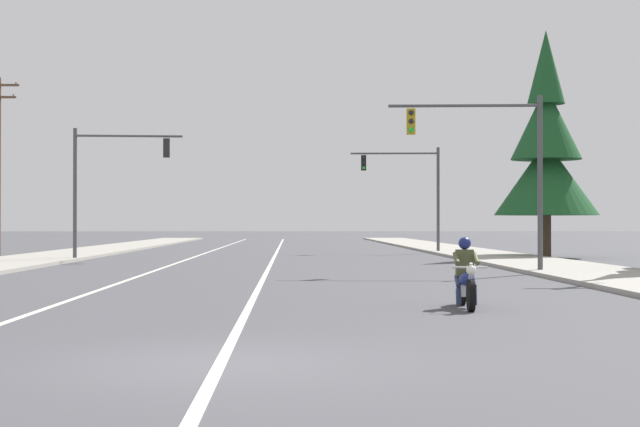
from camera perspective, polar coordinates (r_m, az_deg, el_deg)
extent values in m
plane|color=#47474C|center=(12.14, -5.94, -8.84)|extent=(400.00, 400.00, 0.00)
cube|color=beige|center=(57.01, -2.61, -2.34)|extent=(0.16, 100.00, 0.01)
cube|color=beige|center=(57.23, -6.75, -2.33)|extent=(0.16, 100.00, 0.01)
cube|color=#9E998E|center=(53.00, 9.43, -2.39)|extent=(4.40, 110.00, 0.14)
cube|color=#9E998E|center=(53.37, -14.72, -2.37)|extent=(4.40, 110.00, 0.14)
cylinder|color=black|center=(19.26, 8.92, -4.82)|extent=(0.16, 0.65, 0.64)
cylinder|color=black|center=(20.80, 8.40, -4.51)|extent=(0.16, 0.65, 0.64)
cylinder|color=silver|center=(19.34, 8.89, -3.87)|extent=(0.09, 0.33, 0.68)
sphere|color=white|center=(19.18, 8.94, -3.34)|extent=(0.20, 0.20, 0.20)
cylinder|color=silver|center=(19.38, 8.87, -3.16)|extent=(0.70, 0.09, 0.04)
ellipsoid|color=navy|center=(19.89, 8.69, -3.88)|extent=(0.35, 0.58, 0.28)
cube|color=silver|center=(20.03, 8.65, -4.51)|extent=(0.27, 0.45, 0.24)
cube|color=black|center=(20.33, 8.55, -3.98)|extent=(0.31, 0.54, 0.12)
cube|color=navy|center=(20.73, 8.42, -3.69)|extent=(0.22, 0.37, 0.08)
cylinder|color=silver|center=(20.41, 8.13, -4.64)|extent=(0.11, 0.55, 0.08)
cube|color=#4C512D|center=(20.28, 8.56, -2.91)|extent=(0.37, 0.26, 0.56)
sphere|color=navy|center=(20.24, 8.56, -1.75)|extent=(0.26, 0.26, 0.26)
cylinder|color=navy|center=(20.17, 9.00, -4.00)|extent=(0.17, 0.45, 0.30)
cylinder|color=navy|center=(20.02, 9.12, -4.89)|extent=(0.12, 0.16, 0.35)
cylinder|color=#4C512D|center=(20.04, 9.21, -2.65)|extent=(0.13, 0.53, 0.27)
cylinder|color=navy|center=(20.14, 8.21, -4.01)|extent=(0.17, 0.45, 0.30)
cylinder|color=navy|center=(19.98, 8.21, -4.90)|extent=(0.12, 0.16, 0.35)
cylinder|color=#4C512D|center=(19.99, 8.07, -2.66)|extent=(0.13, 0.53, 0.27)
cylinder|color=#47474C|center=(34.28, 12.90, 1.69)|extent=(0.18, 0.18, 6.20)
cylinder|color=#47474C|center=(34.11, 8.51, 6.33)|extent=(5.26, 0.46, 0.11)
cube|color=#B79319|center=(33.90, 5.40, 5.44)|extent=(0.32, 0.26, 0.90)
sphere|color=black|center=(33.77, 5.42, 5.97)|extent=(0.18, 0.18, 0.18)
sphere|color=black|center=(33.74, 5.42, 5.46)|extent=(0.18, 0.18, 0.18)
sphere|color=green|center=(33.71, 5.42, 4.96)|extent=(0.18, 0.18, 0.18)
cylinder|color=#47474C|center=(46.38, -14.30, 1.10)|extent=(0.18, 0.18, 6.20)
cylinder|color=#47474C|center=(46.19, -11.24, 4.52)|extent=(4.98, 0.38, 0.11)
cube|color=black|center=(45.99, -9.07, 3.85)|extent=(0.31, 0.26, 0.90)
sphere|color=black|center=(46.17, -9.06, 4.21)|extent=(0.18, 0.18, 0.18)
sphere|color=black|center=(46.14, -9.06, 3.84)|extent=(0.18, 0.18, 0.18)
sphere|color=green|center=(46.12, -9.06, 3.47)|extent=(0.18, 0.18, 0.18)
cylinder|color=#47474C|center=(56.69, 7.01, 0.79)|extent=(0.18, 0.18, 6.20)
cylinder|color=#47474C|center=(56.65, 4.42, 3.57)|extent=(5.12, 0.43, 0.11)
cube|color=black|center=(56.56, 2.60, 3.02)|extent=(0.31, 0.26, 0.90)
sphere|color=black|center=(56.43, 2.60, 3.33)|extent=(0.18, 0.18, 0.18)
sphere|color=black|center=(56.41, 2.60, 3.03)|extent=(0.18, 0.18, 0.18)
sphere|color=green|center=(56.39, 2.60, 2.72)|extent=(0.18, 0.18, 0.18)
cylinder|color=slate|center=(54.71, -17.56, 7.36)|extent=(0.08, 0.08, 0.12)
cylinder|color=slate|center=(54.67, -17.70, 6.68)|extent=(0.08, 0.08, 0.12)
cylinder|color=#4C3828|center=(50.46, 13.25, -1.32)|extent=(0.48, 0.48, 2.16)
cone|color=#194C23|center=(50.51, 13.25, 2.06)|extent=(5.29, 5.29, 3.79)
cone|color=#194C23|center=(50.72, 13.24, 5.27)|extent=(3.60, 3.60, 3.79)
cone|color=#194C23|center=(51.08, 13.23, 8.44)|extent=(1.91, 1.91, 3.79)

